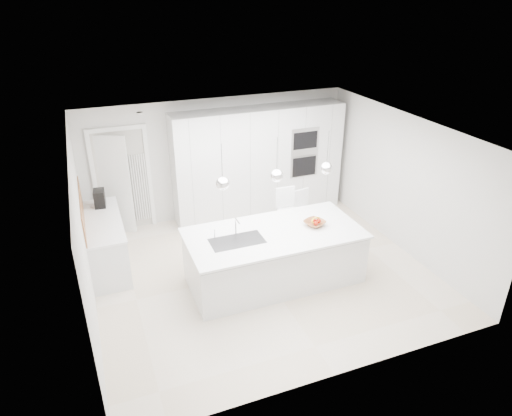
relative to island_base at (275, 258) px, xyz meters
name	(u,v)px	position (x,y,z in m)	size (l,w,h in m)	color
floor	(262,272)	(-0.10, 0.30, -0.43)	(5.50, 5.50, 0.00)	beige
wall_back	(218,158)	(-0.10, 2.80, 0.82)	(5.50, 5.50, 0.00)	silver
wall_left	(83,238)	(-2.85, 0.30, 0.82)	(5.00, 5.00, 0.00)	silver
ceiling	(263,132)	(-0.10, 0.30, 2.07)	(5.50, 5.50, 0.00)	white
tall_cabinets	(259,162)	(0.70, 2.50, 0.72)	(3.60, 0.60, 2.30)	silver
oven_stack	(305,153)	(1.60, 2.19, 0.92)	(0.62, 0.04, 1.05)	#A5A5A8
doorway_frame	(123,182)	(-2.05, 2.77, 0.59)	(1.11, 0.08, 2.13)	white
hallway_door	(110,186)	(-2.30, 2.72, 0.57)	(0.82, 0.04, 2.00)	white
radiator	(141,188)	(-1.73, 2.76, 0.42)	(0.32, 0.04, 1.40)	white
left_base_cabinets	(106,244)	(-2.55, 1.50, 0.00)	(0.60, 1.80, 0.86)	silver
left_worktop	(102,221)	(-2.55, 1.50, 0.45)	(0.62, 1.82, 0.04)	white
oak_backsplash	(82,209)	(-2.84, 1.50, 0.72)	(0.02, 1.80, 0.50)	#97643D
island_base	(275,258)	(0.00, 0.00, 0.00)	(2.80, 1.20, 0.86)	silver
island_worktop	(274,233)	(0.00, 0.05, 0.45)	(2.84, 1.40, 0.04)	white
island_sink	(237,245)	(-0.65, 0.00, 0.39)	(0.84, 0.44, 0.18)	#3F3F42
island_tap	(236,226)	(-0.60, 0.20, 0.62)	(0.02, 0.02, 0.30)	white
pendant_left	(223,184)	(-0.85, 0.00, 1.47)	(0.20, 0.20, 0.20)	white
pendant_mid	(277,176)	(0.00, 0.00, 1.47)	(0.20, 0.20, 0.20)	white
pendant_right	(326,168)	(0.85, 0.00, 1.47)	(0.20, 0.20, 0.20)	white
fruit_bowl	(315,223)	(0.71, 0.02, 0.51)	(0.33, 0.33, 0.08)	#97643D
espresso_machine	(100,198)	(-2.53, 2.07, 0.62)	(0.19, 0.29, 0.31)	black
bar_stool_left	(288,220)	(0.64, 0.89, 0.16)	(0.39, 0.54, 1.18)	white
bar_stool_right	(303,218)	(1.01, 0.99, 0.09)	(0.34, 0.48, 1.04)	white
apple_a	(314,221)	(0.71, 0.04, 0.54)	(0.08, 0.08, 0.08)	#AF190B
apple_b	(316,223)	(0.71, -0.03, 0.54)	(0.07, 0.07, 0.07)	#AF190B
apple_c	(318,221)	(0.78, 0.02, 0.54)	(0.08, 0.08, 0.08)	#AF190B
banana_bunch	(315,220)	(0.72, 0.00, 0.58)	(0.20, 0.20, 0.03)	gold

